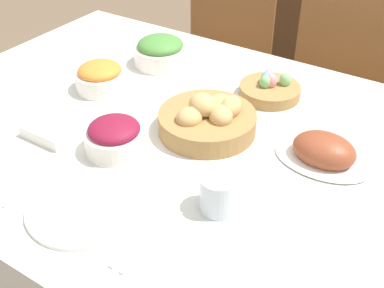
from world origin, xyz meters
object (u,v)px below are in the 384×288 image
object	(u,v)px
chair_far_left	(218,60)
drinking_cup	(219,193)
egg_basket	(270,88)
chair_far_center	(329,91)
ham_platter	(324,152)
bread_basket	(208,119)
beet_salad_bowl	(115,137)
sideboard	(327,21)
spoon	(153,241)
dinner_plate	(85,206)
fork	(36,182)
butter_dish	(49,132)
knife	(141,235)
carrot_bowl	(100,77)
green_salad_bowl	(161,51)

from	to	relation	value
chair_far_left	drinking_cup	bearing A→B (deg)	-64.40
chair_far_left	egg_basket	bearing A→B (deg)	-53.57
chair_far_center	ham_platter	distance (m)	0.91
bread_basket	drinking_cup	xyz separation A→B (m)	(0.17, -0.24, 0.00)
bread_basket	beet_salad_bowl	size ratio (longest dim) A/B	1.70
sideboard	spoon	bearing A→B (deg)	-80.80
egg_basket	beet_salad_bowl	distance (m)	0.51
dinner_plate	fork	size ratio (longest dim) A/B	1.31
spoon	butter_dish	xyz separation A→B (m)	(-0.45, 0.15, 0.01)
chair_far_left	knife	distance (m)	1.41
carrot_bowl	spoon	world-z (taller)	carrot_bowl
chair_far_center	sideboard	world-z (taller)	sideboard
fork	chair_far_left	bearing A→B (deg)	99.64
chair_far_center	bread_basket	size ratio (longest dim) A/B	3.57
chair_far_center	fork	distance (m)	1.33
spoon	dinner_plate	bearing A→B (deg)	-178.88
fork	drinking_cup	xyz separation A→B (m)	(0.40, 0.16, 0.04)
knife	butter_dish	bearing A→B (deg)	159.09
beet_salad_bowl	ham_platter	bearing A→B (deg)	28.02
egg_basket	butter_dish	size ratio (longest dim) A/B	1.36
chair_far_center	beet_salad_bowl	bearing A→B (deg)	-102.46
chair_far_center	butter_dish	bearing A→B (deg)	-110.71
chair_far_left	green_salad_bowl	world-z (taller)	chair_far_left
carrot_bowl	bread_basket	bearing A→B (deg)	-3.03
beet_salad_bowl	dinner_plate	world-z (taller)	beet_salad_bowl
butter_dish	ham_platter	bearing A→B (deg)	24.51
bread_basket	ham_platter	size ratio (longest dim) A/B	1.08
sideboard	dinner_plate	distance (m)	2.07
egg_basket	fork	distance (m)	0.72
sideboard	fork	bearing A→B (deg)	-90.13
butter_dish	bread_basket	bearing A→B (deg)	36.60
egg_basket	dinner_plate	distance (m)	0.68
bread_basket	dinner_plate	world-z (taller)	bread_basket
carrot_bowl	chair_far_center	bearing A→B (deg)	61.06
beet_salad_bowl	spoon	bearing A→B (deg)	-37.14
green_salad_bowl	beet_salad_bowl	bearing A→B (deg)	-67.38
beet_salad_bowl	dinner_plate	distance (m)	0.22
dinner_plate	fork	distance (m)	0.15
chair_far_center	fork	world-z (taller)	chair_far_center
sideboard	green_salad_bowl	distance (m)	1.43
chair_far_center	egg_basket	distance (m)	0.67
green_salad_bowl	fork	bearing A→B (deg)	-79.66
sideboard	knife	world-z (taller)	sideboard
carrot_bowl	dinner_plate	bearing A→B (deg)	-52.32
knife	egg_basket	bearing A→B (deg)	91.23
bread_basket	egg_basket	xyz separation A→B (m)	(0.06, 0.26, -0.01)
butter_dish	chair_far_center	bearing A→B (deg)	69.90
sideboard	egg_basket	distance (m)	1.44
chair_far_center	sideboard	xyz separation A→B (m)	(-0.29, 0.78, -0.01)
ham_platter	fork	xyz separation A→B (m)	(-0.53, -0.44, -0.02)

